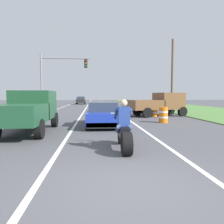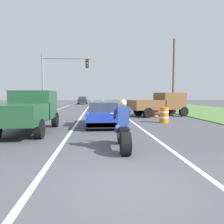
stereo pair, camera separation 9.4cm
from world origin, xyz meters
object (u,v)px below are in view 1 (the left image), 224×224
Objects in this scene: distant_car_further_ahead at (81,99)px; sports_car_blue at (103,115)px; motorcycle_with_rider at (124,132)px; distant_car_far_ahead at (81,100)px; traffic_light_mast_near at (57,74)px; pickup_truck_left_lane_dark_green at (29,109)px; construction_barrel_nearest at (163,115)px; pickup_truck_right_shoulder_brown at (159,103)px; construction_barrel_mid at (154,110)px.

sports_car_blue is at bearing -85.15° from distant_car_further_ahead.
distant_car_far_ahead is (-3.62, 37.61, 0.18)m from motorcycle_with_rider.
traffic_light_mast_near is (-4.33, 10.75, 3.40)m from sports_car_blue.
pickup_truck_left_lane_dark_green is 4.80× the size of construction_barrel_nearest.
construction_barrel_nearest is at bearing -49.45° from traffic_light_mast_near.
motorcycle_with_rider is 37.78m from distant_car_far_ahead.
pickup_truck_left_lane_dark_green is 11.36m from pickup_truck_right_shoulder_brown.
construction_barrel_mid is 27.88m from distant_car_far_ahead.
pickup_truck_left_lane_dark_green is at bearing 137.20° from motorcycle_with_rider.
distant_car_further_ahead is (-0.58, 12.19, 0.00)m from distant_car_far_ahead.
motorcycle_with_rider is at bearing -85.18° from distant_car_further_ahead.
construction_barrel_nearest is at bearing 62.72° from motorcycle_with_rider.
pickup_truck_right_shoulder_brown is at bearing 41.18° from pickup_truck_left_lane_dark_green.
traffic_light_mast_near reaches higher than construction_barrel_nearest.
pickup_truck_right_shoulder_brown is at bearing 76.44° from construction_barrel_nearest.
traffic_light_mast_near is at bearing -93.15° from distant_car_far_ahead.
pickup_truck_right_shoulder_brown is at bearing 47.74° from sports_car_blue.
motorcycle_with_rider is 17.45m from traffic_light_mast_near.
pickup_truck_right_shoulder_brown is at bearing -77.23° from distant_car_further_ahead.
construction_barrel_mid is 39.87m from distant_car_further_ahead.
distant_car_far_ahead is (-3.17, 31.93, 0.14)m from sports_car_blue.
distant_car_far_ahead reaches higher than sports_car_blue.
construction_barrel_mid is (0.53, 4.03, 0.00)m from construction_barrel_nearest.
pickup_truck_left_lane_dark_green is at bearing -157.76° from construction_barrel_nearest.
sports_car_blue is (-0.45, 5.68, 0.04)m from motorcycle_with_rider.
sports_car_blue is 1.08× the size of distant_car_further_ahead.
construction_barrel_mid is (4.46, 5.11, -0.13)m from sports_car_blue.
distant_car_far_ahead is at bearing 95.50° from motorcycle_with_rider.
distant_car_further_ahead is (-7.68, 43.04, 0.27)m from construction_barrel_nearest.
pickup_truck_right_shoulder_brown is at bearing -29.33° from traffic_light_mast_near.
distant_car_far_ahead is at bearing 95.66° from sports_car_blue.
motorcycle_with_rider reaches higher than construction_barrel_mid.
pickup_truck_right_shoulder_brown is (8.55, 7.48, 0.00)m from pickup_truck_left_lane_dark_green.
motorcycle_with_rider is at bearing -84.50° from distant_car_far_ahead.
pickup_truck_left_lane_dark_green is 13.08m from traffic_light_mast_near.
distant_car_further_ahead is (-0.20, 46.10, -0.33)m from pickup_truck_left_lane_dark_green.
sports_car_blue is at bearing 29.10° from pickup_truck_left_lane_dark_green.
motorcycle_with_rider is at bearing -42.80° from pickup_truck_left_lane_dark_green.
traffic_light_mast_near is at bearing 150.67° from pickup_truck_right_shoulder_brown.
traffic_light_mast_near is 6.00× the size of construction_barrel_nearest.
construction_barrel_nearest is at bearing -97.43° from construction_barrel_mid.
motorcycle_with_rider reaches higher than distant_car_further_ahead.
traffic_light_mast_near is (-4.79, 16.43, 3.44)m from motorcycle_with_rider.
pickup_truck_right_shoulder_brown reaches higher than motorcycle_with_rider.
motorcycle_with_rider is 0.43× the size of pickup_truck_right_shoulder_brown.
sports_car_blue reaches higher than construction_barrel_nearest.
sports_car_blue is 0.84× the size of pickup_truck_right_shoulder_brown.
construction_barrel_mid is (-0.54, -0.39, -0.60)m from pickup_truck_right_shoulder_brown.
construction_barrel_nearest is at bearing -77.03° from distant_car_far_ahead.
construction_barrel_mid is at bearing -32.67° from traffic_light_mast_near.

